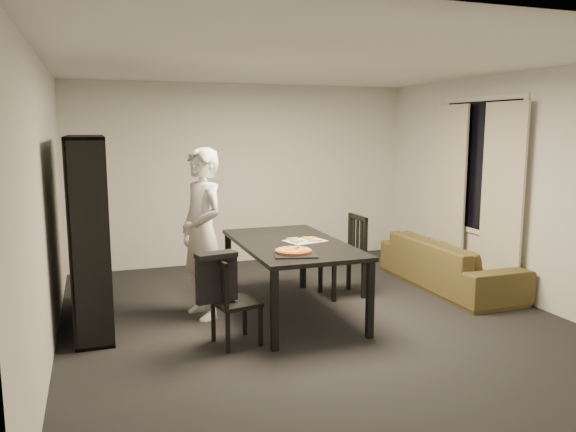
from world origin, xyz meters
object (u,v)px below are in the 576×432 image
object	(u,v)px
bookshelf	(90,232)
baking_tray	(295,254)
pepperoni_pizza	(293,251)
person	(202,234)
chair_right	(349,250)
dining_table	(291,248)
chair_left	(228,296)
sofa	(449,263)

from	to	relation	value
bookshelf	baking_tray	world-z (taller)	bookshelf
bookshelf	pepperoni_pizza	size ratio (longest dim) A/B	5.43
pepperoni_pizza	person	bearing A→B (deg)	133.68
chair_right	baking_tray	distance (m)	1.50
chair_right	baking_tray	xyz separation A→B (m)	(-1.06, -1.04, 0.25)
chair_right	pepperoni_pizza	bearing A→B (deg)	-48.74
bookshelf	baking_tray	size ratio (longest dim) A/B	4.75
dining_table	baking_tray	distance (m)	0.62
chair_left	bookshelf	bearing A→B (deg)	37.56
bookshelf	person	world-z (taller)	bookshelf
person	sofa	xyz separation A→B (m)	(3.11, 0.09, -0.59)
pepperoni_pizza	sofa	xyz separation A→B (m)	(2.38, 0.85, -0.51)
dining_table	sofa	size ratio (longest dim) A/B	0.91
chair_left	chair_right	bearing A→B (deg)	-69.20
bookshelf	dining_table	world-z (taller)	bookshelf
chair_left	sofa	world-z (taller)	chair_left
person	pepperoni_pizza	world-z (taller)	person
bookshelf	dining_table	distance (m)	2.04
chair_left	pepperoni_pizza	distance (m)	0.76
chair_left	sofa	distance (m)	3.20
chair_left	sofa	xyz separation A→B (m)	(3.04, 0.96, -0.17)
pepperoni_pizza	chair_left	bearing A→B (deg)	-170.65
pepperoni_pizza	sofa	distance (m)	2.58
dining_table	baking_tray	size ratio (longest dim) A/B	4.73
chair_right	sofa	size ratio (longest dim) A/B	0.46
person	baking_tray	world-z (taller)	person
chair_right	pepperoni_pizza	xyz separation A→B (m)	(-1.05, -0.97, 0.27)
dining_table	sofa	xyz separation A→B (m)	(2.21, 0.33, -0.42)
dining_table	baking_tray	bearing A→B (deg)	-105.93
person	baking_tray	xyz separation A→B (m)	(0.72, -0.83, -0.09)
chair_left	chair_right	world-z (taller)	chair_right
baking_tray	bookshelf	bearing A→B (deg)	151.96
pepperoni_pizza	bookshelf	bearing A→B (deg)	153.73
bookshelf	baking_tray	bearing A→B (deg)	-28.04
person	bookshelf	bearing A→B (deg)	-114.35
chair_left	baking_tray	size ratio (longest dim) A/B	2.05
chair_left	person	distance (m)	0.97
baking_tray	chair_left	bearing A→B (deg)	-176.38
chair_right	person	size ratio (longest dim) A/B	0.54
chair_left	person	world-z (taller)	person
bookshelf	chair_left	xyz separation A→B (m)	(1.16, -1.01, -0.48)
chair_left	baking_tray	distance (m)	0.74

